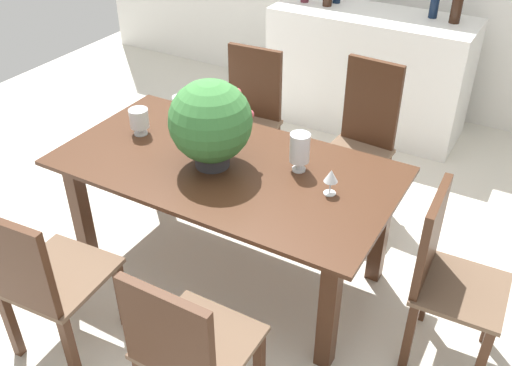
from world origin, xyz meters
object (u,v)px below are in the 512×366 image
(dining_table, at_px, (226,183))
(flower_centerpiece, at_px, (211,123))
(chair_near_right, at_px, (186,348))
(crystal_vase_center_near, at_px, (300,148))
(chair_far_left, at_px, (249,110))
(crystal_vase_left, at_px, (183,107))
(wine_bottle_green, at_px, (434,6))
(wine_bottle_amber, at_px, (457,7))
(chair_near_left, at_px, (41,278))
(kitchen_counter, at_px, (368,72))
(wine_glass, at_px, (331,177))
(crystal_vase_right, at_px, (139,119))
(chair_far_right, at_px, (362,135))
(chair_foot_end, at_px, (445,272))

(dining_table, relative_size, flower_centerpiece, 3.81)
(chair_near_right, xyz_separation_m, crystal_vase_center_near, (-0.05, 1.13, 0.36))
(flower_centerpiece, bearing_deg, chair_far_left, 109.76)
(chair_near_right, distance_m, chair_far_left, 2.14)
(crystal_vase_left, bearing_deg, wine_bottle_green, 64.77)
(flower_centerpiece, bearing_deg, wine_bottle_amber, 73.18)
(flower_centerpiece, height_order, wine_bottle_green, same)
(chair_near_left, relative_size, flower_centerpiece, 1.92)
(kitchen_counter, height_order, wine_bottle_green, wine_bottle_green)
(kitchen_counter, xyz_separation_m, wine_bottle_green, (0.43, 0.11, 0.59))
(chair_near_right, distance_m, wine_bottle_green, 3.34)
(crystal_vase_center_near, bearing_deg, chair_near_right, -87.61)
(crystal_vase_left, xyz_separation_m, crystal_vase_center_near, (0.86, -0.14, 0.03))
(chair_far_left, distance_m, wine_glass, 1.44)
(kitchen_counter, relative_size, wine_bottle_green, 6.77)
(chair_near_right, bearing_deg, crystal_vase_right, -44.60)
(chair_near_left, height_order, flower_centerpiece, flower_centerpiece)
(chair_far_right, distance_m, crystal_vase_left, 1.19)
(chair_near_right, relative_size, flower_centerpiece, 1.87)
(chair_foot_end, bearing_deg, crystal_vase_center_near, 77.60)
(crystal_vase_left, distance_m, crystal_vase_center_near, 0.87)
(chair_foot_end, relative_size, crystal_vase_center_near, 4.33)
(kitchen_counter, relative_size, wine_bottle_amber, 5.21)
(chair_far_left, bearing_deg, chair_near_right, -70.00)
(chair_foot_end, height_order, flower_centerpiece, flower_centerpiece)
(chair_near_left, xyz_separation_m, crystal_vase_left, (-0.07, 1.28, 0.33))
(chair_far_right, bearing_deg, wine_glass, -75.60)
(dining_table, bearing_deg, crystal_vase_right, 176.35)
(chair_near_right, height_order, chair_far_right, chair_far_right)
(chair_far_left, bearing_deg, crystal_vase_right, -105.06)
(crystal_vase_center_near, distance_m, crystal_vase_right, 1.00)
(crystal_vase_center_near, bearing_deg, chair_foot_end, -10.13)
(chair_foot_end, xyz_separation_m, crystal_vase_right, (-1.86, 0.04, 0.32))
(dining_table, relative_size, chair_near_left, 1.98)
(chair_far_left, distance_m, crystal_vase_left, 0.76)
(dining_table, distance_m, wine_bottle_amber, 2.41)
(chair_far_left, distance_m, chair_far_right, 0.85)
(chair_near_left, height_order, wine_bottle_green, wine_bottle_green)
(chair_near_right, xyz_separation_m, wine_bottle_green, (0.04, 3.29, 0.57))
(flower_centerpiece, distance_m, crystal_vase_center_near, 0.49)
(dining_table, distance_m, chair_far_right, 1.09)
(crystal_vase_left, bearing_deg, crystal_vase_center_near, -9.05)
(crystal_vase_right, bearing_deg, chair_near_left, -78.49)
(chair_near_right, xyz_separation_m, chair_far_right, (0.01, 1.98, 0.05))
(crystal_vase_right, distance_m, wine_glass, 1.23)
(dining_table, xyz_separation_m, kitchen_counter, (0.03, 2.19, -0.12))
(chair_far_right, bearing_deg, flower_centerpiece, -110.98)
(flower_centerpiece, distance_m, kitchen_counter, 2.29)
(crystal_vase_center_near, relative_size, crystal_vase_right, 1.36)
(wine_glass, bearing_deg, chair_near_right, -100.44)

